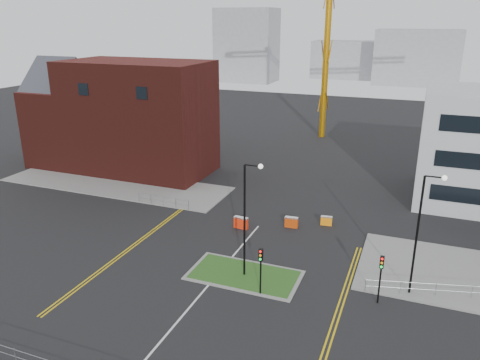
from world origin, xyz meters
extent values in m
plane|color=black|center=(0.00, 0.00, 0.00)|extent=(200.00, 200.00, 0.00)
cube|color=slate|center=(-20.00, 22.00, 0.06)|extent=(28.00, 8.00, 0.12)
cube|color=slate|center=(2.00, 8.00, 0.04)|extent=(8.60, 4.60, 0.08)
cube|color=#26511B|center=(2.00, 8.00, 0.06)|extent=(8.00, 4.00, 0.12)
cube|color=#441511|center=(-20.00, 28.00, 7.00)|extent=(18.00, 10.00, 14.00)
cube|color=black|center=(-24.00, 22.98, 11.00)|extent=(1.40, 0.10, 1.40)
cube|color=black|center=(-16.00, 22.98, 11.00)|extent=(1.40, 0.10, 1.40)
cube|color=#441511|center=(-32.00, 28.00, 5.00)|extent=(6.00, 10.00, 10.00)
cube|color=#2D3038|center=(-32.00, 28.00, 10.00)|extent=(6.40, 8.49, 8.49)
cylinder|color=#BD7C0B|center=(-2.00, 55.00, 16.43)|extent=(1.00, 1.00, 32.86)
cylinder|color=black|center=(2.00, 8.00, 4.50)|extent=(0.16, 0.16, 9.00)
cylinder|color=black|center=(2.60, 8.00, 9.00)|extent=(1.20, 0.10, 0.10)
sphere|color=silver|center=(3.20, 8.00, 9.00)|extent=(0.36, 0.36, 0.36)
cylinder|color=black|center=(14.00, 10.00, 4.50)|extent=(0.16, 0.16, 9.00)
cylinder|color=black|center=(14.60, 10.00, 9.00)|extent=(1.20, 0.10, 0.10)
sphere|color=silver|center=(15.20, 10.00, 9.00)|extent=(0.36, 0.36, 0.36)
cylinder|color=black|center=(4.00, 6.00, 1.50)|extent=(0.12, 0.12, 3.00)
cube|color=black|center=(4.00, 6.00, 3.20)|extent=(0.28, 0.22, 0.90)
sphere|color=red|center=(4.00, 5.87, 3.50)|extent=(0.18, 0.18, 0.18)
sphere|color=orange|center=(4.00, 5.87, 3.20)|extent=(0.18, 0.18, 0.18)
sphere|color=#0CCC33|center=(4.00, 5.87, 2.90)|extent=(0.18, 0.18, 0.18)
cylinder|color=black|center=(12.00, 8.00, 1.50)|extent=(0.12, 0.12, 3.00)
cube|color=black|center=(12.00, 8.00, 3.20)|extent=(0.28, 0.22, 0.90)
sphere|color=red|center=(12.00, 7.87, 3.50)|extent=(0.18, 0.18, 0.18)
sphere|color=orange|center=(12.00, 7.87, 3.20)|extent=(0.18, 0.18, 0.18)
sphere|color=#0CCC33|center=(12.00, 7.87, 2.90)|extent=(0.18, 0.18, 0.18)
cylinder|color=gray|center=(-11.00, 18.00, 1.05)|extent=(6.00, 0.04, 0.04)
cylinder|color=gray|center=(-11.00, 18.00, 0.55)|extent=(6.00, 0.04, 0.04)
cylinder|color=gray|center=(-14.00, 18.00, 0.55)|extent=(0.05, 0.05, 1.10)
cylinder|color=gray|center=(-8.00, 18.00, 0.55)|extent=(0.05, 0.05, 1.10)
cylinder|color=gray|center=(11.00, 9.00, 0.55)|extent=(0.05, 0.05, 1.10)
cube|color=silver|center=(0.00, 2.00, 0.01)|extent=(0.15, 30.00, 0.01)
cube|color=gold|center=(-9.00, 10.00, 0.01)|extent=(0.12, 24.00, 0.01)
cube|color=gold|center=(-8.70, 10.00, 0.01)|extent=(0.12, 24.00, 0.01)
cube|color=gold|center=(9.50, 6.00, 0.01)|extent=(0.12, 20.00, 0.01)
cube|color=gold|center=(9.80, 6.00, 0.01)|extent=(0.12, 20.00, 0.01)
cube|color=gray|center=(-40.00, 120.00, 11.00)|extent=(18.00, 12.00, 22.00)
cube|color=gray|center=(10.00, 130.00, 8.00)|extent=(24.00, 12.00, 16.00)
cube|color=gray|center=(-8.00, 140.00, 6.00)|extent=(30.00, 12.00, 12.00)
cube|color=red|center=(-1.40, 16.00, 0.56)|extent=(1.38, 0.58, 1.12)
cube|color=silver|center=(-1.40, 16.00, 1.06)|extent=(1.38, 0.58, 0.13)
cube|color=#C73E0B|center=(3.00, 17.94, 0.52)|extent=(1.26, 0.48, 1.04)
cube|color=silver|center=(3.00, 17.94, 0.98)|extent=(1.26, 0.48, 0.12)
cube|color=orange|center=(6.00, 19.64, 0.45)|extent=(1.12, 0.51, 0.90)
cube|color=silver|center=(6.00, 19.64, 0.86)|extent=(1.12, 0.51, 0.11)
camera|label=1|loc=(13.31, -21.72, 18.82)|focal=35.00mm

